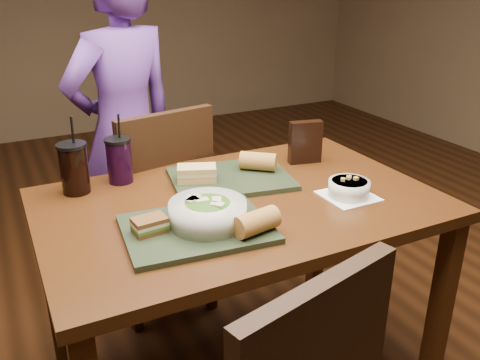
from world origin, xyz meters
name	(u,v)px	position (x,y,z in m)	size (l,w,h in m)	color
dining_table	(240,223)	(0.00, 0.00, 0.66)	(1.30, 0.85, 0.75)	#41220D
chair_far	(163,204)	(-0.10, 0.53, 0.53)	(0.48, 0.49, 0.96)	black
diner	(125,133)	(-0.17, 0.83, 0.77)	(0.57, 0.37, 1.55)	#552E7E
tray_near	(197,229)	(-0.21, -0.14, 0.76)	(0.42, 0.32, 0.02)	#222D1B
tray_far	(231,178)	(0.04, 0.16, 0.76)	(0.42, 0.32, 0.02)	#222D1B
salad_bowl	(208,211)	(-0.18, -0.14, 0.81)	(0.23, 0.23, 0.08)	silver
soup_bowl	(349,188)	(0.34, -0.14, 0.78)	(0.17, 0.17, 0.07)	white
sandwich_near	(150,225)	(-0.34, -0.12, 0.79)	(0.10, 0.07, 0.04)	#593819
sandwich_far	(197,173)	(-0.08, 0.18, 0.80)	(0.15, 0.12, 0.05)	tan
baguette_near	(256,222)	(-0.08, -0.26, 0.80)	(0.07, 0.07, 0.13)	#AD7533
baguette_far	(258,161)	(0.16, 0.17, 0.80)	(0.07, 0.07, 0.13)	#AD7533
cup_cola	(74,168)	(-0.47, 0.31, 0.84)	(0.10, 0.10, 0.27)	black
cup_berry	(119,160)	(-0.31, 0.33, 0.83)	(0.09, 0.09, 0.25)	black
chip_bag	(305,142)	(0.39, 0.20, 0.83)	(0.13, 0.04, 0.17)	black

